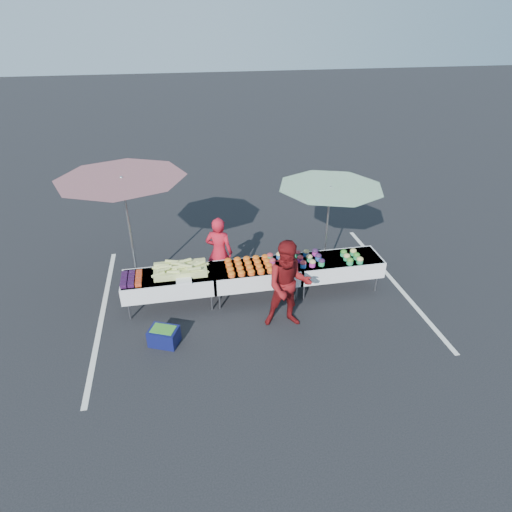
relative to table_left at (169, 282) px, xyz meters
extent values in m
plane|color=black|center=(1.80, 0.00, -0.58)|extent=(80.00, 80.00, 0.00)
cube|color=silver|center=(-1.40, 0.00, -0.58)|extent=(0.10, 5.00, 0.00)
cube|color=silver|center=(5.00, 0.00, -0.58)|extent=(0.10, 5.00, 0.00)
cube|color=white|center=(0.00, 0.00, 0.15)|extent=(1.80, 0.75, 0.04)
cube|color=white|center=(0.00, 0.00, -0.01)|extent=(1.86, 0.81, 0.36)
cylinder|color=slate|center=(-0.82, -0.29, -0.39)|extent=(0.04, 0.04, 0.39)
cylinder|color=slate|center=(-0.82, 0.29, -0.39)|extent=(0.04, 0.04, 0.39)
cylinder|color=slate|center=(0.82, -0.29, -0.39)|extent=(0.04, 0.04, 0.39)
cylinder|color=slate|center=(0.82, 0.29, -0.39)|extent=(0.04, 0.04, 0.39)
cube|color=white|center=(1.80, 0.00, 0.15)|extent=(1.80, 0.75, 0.04)
cube|color=white|center=(1.80, 0.00, -0.01)|extent=(1.86, 0.81, 0.36)
cylinder|color=slate|center=(0.98, -0.29, -0.39)|extent=(0.04, 0.04, 0.39)
cylinder|color=slate|center=(0.98, 0.29, -0.39)|extent=(0.04, 0.04, 0.39)
cylinder|color=slate|center=(2.62, -0.29, -0.39)|extent=(0.04, 0.04, 0.39)
cylinder|color=slate|center=(2.62, 0.29, -0.39)|extent=(0.04, 0.04, 0.39)
cube|color=white|center=(3.60, 0.00, 0.15)|extent=(1.80, 0.75, 0.04)
cube|color=white|center=(3.60, 0.00, -0.01)|extent=(1.86, 0.81, 0.36)
cylinder|color=slate|center=(2.78, -0.29, -0.39)|extent=(0.04, 0.04, 0.39)
cylinder|color=slate|center=(2.78, 0.29, -0.39)|extent=(0.04, 0.04, 0.39)
cylinder|color=slate|center=(4.42, -0.29, -0.39)|extent=(0.04, 0.04, 0.39)
cylinder|color=slate|center=(4.42, 0.29, -0.39)|extent=(0.04, 0.04, 0.39)
cube|color=black|center=(-0.85, -0.27, 0.21)|extent=(0.12, 0.12, 0.08)
cube|color=black|center=(-0.85, -0.13, 0.21)|extent=(0.12, 0.12, 0.08)
cube|color=black|center=(-0.85, 0.01, 0.21)|extent=(0.12, 0.12, 0.08)
cube|color=black|center=(-0.85, 0.15, 0.21)|extent=(0.12, 0.12, 0.08)
cube|color=black|center=(-0.71, -0.27, 0.21)|extent=(0.12, 0.12, 0.08)
cube|color=black|center=(-0.71, -0.13, 0.21)|extent=(0.12, 0.12, 0.08)
cube|color=black|center=(-0.71, 0.01, 0.21)|extent=(0.12, 0.12, 0.08)
cube|color=black|center=(-0.71, 0.15, 0.21)|extent=(0.12, 0.12, 0.08)
cube|color=#B92F13|center=(-0.57, -0.27, 0.21)|extent=(0.12, 0.12, 0.08)
cube|color=#B92F13|center=(-0.57, -0.13, 0.21)|extent=(0.12, 0.12, 0.08)
cube|color=#B92F13|center=(-0.57, 0.01, 0.21)|extent=(0.12, 0.12, 0.08)
cube|color=#B92F13|center=(-0.57, 0.15, 0.21)|extent=(0.12, 0.12, 0.08)
cube|color=#D2DA70|center=(0.25, 0.05, 0.24)|extent=(1.05, 0.55, 0.14)
cylinder|color=#D2DA70|center=(0.55, 0.20, 0.27)|extent=(0.27, 0.09, 0.10)
cylinder|color=#D2DA70|center=(-0.13, 0.10, 0.34)|extent=(0.27, 0.14, 0.07)
cylinder|color=#D2DA70|center=(0.36, -0.06, 0.38)|extent=(0.27, 0.14, 0.09)
cylinder|color=#D2DA70|center=(-0.17, 0.08, 0.28)|extent=(0.27, 0.15, 0.10)
cylinder|color=#D2DA70|center=(0.07, -0.01, 0.33)|extent=(0.27, 0.15, 0.08)
cylinder|color=#D2DA70|center=(0.21, 0.09, 0.36)|extent=(0.27, 0.10, 0.10)
cylinder|color=#D2DA70|center=(0.21, -0.03, 0.36)|extent=(0.27, 0.07, 0.08)
cylinder|color=#D2DA70|center=(0.12, -0.13, 0.31)|extent=(0.27, 0.14, 0.09)
cylinder|color=#D2DA70|center=(0.09, 0.25, 0.34)|extent=(0.27, 0.12, 0.08)
cylinder|color=#D2DA70|center=(0.71, 0.14, 0.29)|extent=(0.27, 0.16, 0.08)
cylinder|color=#D2DA70|center=(-0.06, 0.01, 0.34)|extent=(0.27, 0.11, 0.07)
cylinder|color=#D2DA70|center=(0.16, -0.18, 0.27)|extent=(0.27, 0.10, 0.07)
cylinder|color=#D2DA70|center=(0.36, 0.19, 0.35)|extent=(0.27, 0.12, 0.08)
cylinder|color=#D2DA70|center=(-0.18, -0.17, 0.31)|extent=(0.27, 0.15, 0.08)
cylinder|color=#D2DA70|center=(-0.09, 0.09, 0.36)|extent=(0.27, 0.10, 0.08)
cylinder|color=#D2DA70|center=(0.46, 0.00, 0.32)|extent=(0.27, 0.16, 0.10)
cylinder|color=#D2DA70|center=(-0.03, -0.02, 0.38)|extent=(0.27, 0.12, 0.09)
cylinder|color=#D2DA70|center=(0.52, -0.18, 0.37)|extent=(0.27, 0.09, 0.07)
cylinder|color=#D2DA70|center=(0.58, -0.15, 0.30)|extent=(0.27, 0.10, 0.09)
cylinder|color=#D2DA70|center=(0.50, -0.09, 0.28)|extent=(0.27, 0.12, 0.09)
cylinder|color=#D2DA70|center=(0.35, 0.28, 0.27)|extent=(0.27, 0.10, 0.08)
cylinder|color=#D2DA70|center=(0.63, 0.03, 0.34)|extent=(0.27, 0.14, 0.10)
cylinder|color=#D2DA70|center=(0.56, 0.25, 0.27)|extent=(0.27, 0.12, 0.07)
cylinder|color=#D2DA70|center=(0.50, 0.23, 0.27)|extent=(0.27, 0.07, 0.10)
cylinder|color=#D2DA70|center=(0.67, -0.19, 0.27)|extent=(0.27, 0.09, 0.10)
cylinder|color=#D2DA70|center=(-0.07, -0.12, 0.38)|extent=(0.27, 0.17, 0.08)
cube|color=white|center=(0.30, -0.30, 0.19)|extent=(0.30, 0.25, 0.05)
cylinder|color=#DD4D18|center=(1.25, -0.28, 0.19)|extent=(0.15, 0.15, 0.05)
ellipsoid|color=#D1400B|center=(1.25, -0.28, 0.23)|extent=(0.15, 0.15, 0.08)
cylinder|color=#DD4D18|center=(1.25, -0.10, 0.19)|extent=(0.15, 0.15, 0.05)
ellipsoid|color=#D1400B|center=(1.25, -0.10, 0.23)|extent=(0.15, 0.15, 0.08)
cylinder|color=#DD4D18|center=(1.25, 0.08, 0.19)|extent=(0.15, 0.15, 0.05)
ellipsoid|color=#D1400B|center=(1.25, 0.08, 0.23)|extent=(0.15, 0.15, 0.08)
cylinder|color=#DD4D18|center=(1.25, 0.26, 0.19)|extent=(0.15, 0.15, 0.05)
ellipsoid|color=#D1400B|center=(1.25, 0.26, 0.23)|extent=(0.15, 0.15, 0.08)
cylinder|color=#DD4D18|center=(1.45, -0.28, 0.19)|extent=(0.15, 0.15, 0.05)
ellipsoid|color=#D1400B|center=(1.45, -0.28, 0.23)|extent=(0.15, 0.15, 0.08)
cylinder|color=#DD4D18|center=(1.45, -0.10, 0.19)|extent=(0.15, 0.15, 0.05)
ellipsoid|color=#D1400B|center=(1.45, -0.10, 0.23)|extent=(0.15, 0.15, 0.08)
cylinder|color=#DD4D18|center=(1.45, 0.08, 0.19)|extent=(0.15, 0.15, 0.05)
ellipsoid|color=#D1400B|center=(1.45, 0.08, 0.23)|extent=(0.15, 0.15, 0.08)
cylinder|color=#DD4D18|center=(1.45, 0.26, 0.19)|extent=(0.15, 0.15, 0.05)
ellipsoid|color=#D1400B|center=(1.45, 0.26, 0.23)|extent=(0.15, 0.15, 0.08)
cylinder|color=#DD4D18|center=(1.65, -0.28, 0.19)|extent=(0.15, 0.15, 0.05)
ellipsoid|color=#D1400B|center=(1.65, -0.28, 0.23)|extent=(0.15, 0.15, 0.08)
cylinder|color=#DD4D18|center=(1.65, -0.10, 0.19)|extent=(0.15, 0.15, 0.05)
ellipsoid|color=#D1400B|center=(1.65, -0.10, 0.23)|extent=(0.15, 0.15, 0.08)
cylinder|color=#DD4D18|center=(1.65, 0.08, 0.19)|extent=(0.15, 0.15, 0.05)
ellipsoid|color=#D1400B|center=(1.65, 0.08, 0.23)|extent=(0.15, 0.15, 0.08)
cylinder|color=#DD4D18|center=(1.65, 0.26, 0.19)|extent=(0.15, 0.15, 0.05)
ellipsoid|color=#D1400B|center=(1.65, 0.26, 0.23)|extent=(0.15, 0.15, 0.08)
cylinder|color=#DD4D18|center=(1.85, -0.28, 0.19)|extent=(0.15, 0.15, 0.05)
ellipsoid|color=#D1400B|center=(1.85, -0.28, 0.23)|extent=(0.15, 0.15, 0.08)
cylinder|color=#DD4D18|center=(1.85, -0.10, 0.19)|extent=(0.15, 0.15, 0.05)
ellipsoid|color=#D1400B|center=(1.85, -0.10, 0.23)|extent=(0.15, 0.15, 0.08)
cylinder|color=#DD4D18|center=(1.85, 0.08, 0.19)|extent=(0.15, 0.15, 0.05)
ellipsoid|color=#D1400B|center=(1.85, 0.08, 0.23)|extent=(0.15, 0.15, 0.08)
cylinder|color=#DD4D18|center=(1.85, 0.26, 0.19)|extent=(0.15, 0.15, 0.05)
ellipsoid|color=#D1400B|center=(1.85, 0.26, 0.23)|extent=(0.15, 0.15, 0.08)
cylinder|color=#DD4D18|center=(2.05, -0.28, 0.19)|extent=(0.15, 0.15, 0.05)
ellipsoid|color=#D1400B|center=(2.05, -0.28, 0.23)|extent=(0.15, 0.15, 0.08)
cylinder|color=#DD4D18|center=(2.05, -0.10, 0.19)|extent=(0.15, 0.15, 0.05)
ellipsoid|color=#D1400B|center=(2.05, -0.10, 0.23)|extent=(0.15, 0.15, 0.08)
cylinder|color=#DD4D18|center=(2.05, 0.08, 0.19)|extent=(0.15, 0.15, 0.05)
ellipsoid|color=#D1400B|center=(2.05, 0.08, 0.23)|extent=(0.15, 0.15, 0.08)
cylinder|color=#DD4D18|center=(2.05, 0.26, 0.19)|extent=(0.15, 0.15, 0.05)
ellipsoid|color=#D1400B|center=(2.05, 0.26, 0.23)|extent=(0.15, 0.15, 0.08)
cylinder|color=#22509F|center=(2.15, -0.22, 0.22)|extent=(0.13, 0.13, 0.10)
ellipsoid|color=maroon|center=(2.15, -0.22, 0.28)|extent=(0.14, 0.14, 0.10)
cylinder|color=#A6238A|center=(2.15, 0.00, 0.22)|extent=(0.13, 0.13, 0.10)
ellipsoid|color=maroon|center=(2.15, 0.00, 0.28)|extent=(0.14, 0.14, 0.10)
cylinder|color=#249155|center=(2.15, 0.22, 0.22)|extent=(0.13, 0.13, 0.10)
ellipsoid|color=maroon|center=(2.15, 0.22, 0.28)|extent=(0.14, 0.14, 0.10)
cylinder|color=#A6238A|center=(2.35, -0.22, 0.22)|extent=(0.13, 0.13, 0.10)
ellipsoid|color=tan|center=(2.35, -0.22, 0.28)|extent=(0.14, 0.14, 0.10)
cylinder|color=#249155|center=(2.35, 0.00, 0.22)|extent=(0.13, 0.13, 0.10)
ellipsoid|color=tan|center=(2.35, 0.00, 0.28)|extent=(0.14, 0.14, 0.10)
cylinder|color=#22509F|center=(2.35, 0.22, 0.22)|extent=(0.13, 0.13, 0.10)
ellipsoid|color=tan|center=(2.35, 0.22, 0.28)|extent=(0.14, 0.14, 0.10)
cylinder|color=#249155|center=(2.55, -0.22, 0.22)|extent=(0.13, 0.13, 0.10)
ellipsoid|color=#22122F|center=(2.55, -0.22, 0.28)|extent=(0.14, 0.14, 0.10)
cylinder|color=#22509F|center=(2.55, 0.00, 0.22)|extent=(0.13, 0.13, 0.10)
ellipsoid|color=#22122F|center=(2.55, 0.00, 0.28)|extent=(0.14, 0.14, 0.10)
cylinder|color=#A6238A|center=(2.55, 0.22, 0.22)|extent=(0.13, 0.13, 0.10)
ellipsoid|color=#22122F|center=(2.55, 0.22, 0.28)|extent=(0.14, 0.14, 0.10)
cylinder|color=#22509F|center=(2.75, -0.22, 0.22)|extent=(0.13, 0.13, 0.10)
ellipsoid|color=maroon|center=(2.75, -0.22, 0.28)|extent=(0.14, 0.14, 0.10)
cylinder|color=#A6238A|center=(2.75, 0.00, 0.22)|extent=(0.13, 0.13, 0.10)
ellipsoid|color=maroon|center=(2.75, 0.00, 0.28)|extent=(0.14, 0.14, 0.10)
cylinder|color=#249155|center=(2.75, 0.22, 0.22)|extent=(0.13, 0.13, 0.10)
ellipsoid|color=maroon|center=(2.75, 0.22, 0.28)|extent=(0.14, 0.14, 0.10)
cylinder|color=#A6238A|center=(2.95, -0.22, 0.22)|extent=(0.13, 0.13, 0.10)
ellipsoid|color=tan|center=(2.95, -0.22, 0.28)|extent=(0.14, 0.14, 0.10)
cylinder|color=#249155|center=(2.95, 0.00, 0.22)|extent=(0.13, 0.13, 0.10)
ellipsoid|color=tan|center=(2.95, 0.00, 0.28)|extent=(0.14, 0.14, 0.10)
cylinder|color=#22509F|center=(2.95, 0.22, 0.22)|extent=(0.13, 0.13, 0.10)
ellipsoid|color=tan|center=(2.95, 0.22, 0.28)|extent=(0.14, 0.14, 0.10)
cylinder|color=#249155|center=(3.15, -0.22, 0.22)|extent=(0.13, 0.13, 0.10)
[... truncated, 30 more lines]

